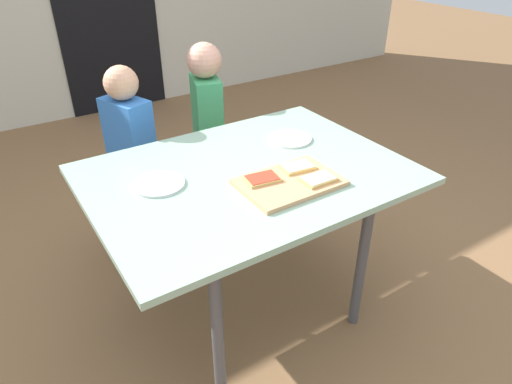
# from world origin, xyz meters

# --- Properties ---
(ground_plane) EXTENTS (16.00, 16.00, 0.00)m
(ground_plane) POSITION_xyz_m (0.00, 0.00, 0.00)
(ground_plane) COLOR brown
(dining_table) EXTENTS (1.26, 0.93, 0.73)m
(dining_table) POSITION_xyz_m (0.00, 0.00, 0.67)
(dining_table) COLOR #93B69E
(dining_table) RESTS_ON ground
(cutting_board) EXTENTS (0.38, 0.26, 0.02)m
(cutting_board) POSITION_xyz_m (0.08, -0.17, 0.74)
(cutting_board) COLOR tan
(cutting_board) RESTS_ON dining_table
(pizza_slice_near_right) EXTENTS (0.13, 0.09, 0.01)m
(pizza_slice_near_right) POSITION_xyz_m (0.17, -0.23, 0.76)
(pizza_slice_near_right) COLOR tan
(pizza_slice_near_right) RESTS_ON cutting_board
(pizza_slice_far_right) EXTENTS (0.14, 0.11, 0.01)m
(pizza_slice_far_right) POSITION_xyz_m (0.16, -0.11, 0.76)
(pizza_slice_far_right) COLOR tan
(pizza_slice_far_right) RESTS_ON cutting_board
(pizza_slice_far_left) EXTENTS (0.14, 0.11, 0.01)m
(pizza_slice_far_left) POSITION_xyz_m (-0.01, -0.12, 0.76)
(pizza_slice_far_left) COLOR tan
(pizza_slice_far_left) RESTS_ON cutting_board
(plate_white_right) EXTENTS (0.20, 0.20, 0.01)m
(plate_white_right) POSITION_xyz_m (0.32, 0.15, 0.74)
(plate_white_right) COLOR white
(plate_white_right) RESTS_ON dining_table
(plate_white_left) EXTENTS (0.20, 0.20, 0.01)m
(plate_white_left) POSITION_xyz_m (-0.34, 0.09, 0.74)
(plate_white_left) COLOR white
(plate_white_left) RESTS_ON dining_table
(child_left) EXTENTS (0.21, 0.27, 1.03)m
(child_left) POSITION_xyz_m (-0.25, 0.71, 0.59)
(child_left) COLOR #302540
(child_left) RESTS_ON ground
(child_right) EXTENTS (0.20, 0.27, 1.05)m
(child_right) POSITION_xyz_m (0.24, 0.81, 0.62)
(child_right) COLOR #3B374C
(child_right) RESTS_ON ground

